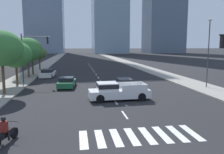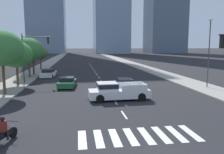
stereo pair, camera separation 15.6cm
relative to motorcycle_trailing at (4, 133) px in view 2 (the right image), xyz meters
name	(u,v)px [view 2 (the right image)]	position (x,y,z in m)	size (l,w,h in m)	color
sidewalk_east	(164,74)	(18.74, 25.92, -0.51)	(4.00, 260.00, 0.15)	gray
sidewalk_west	(26,77)	(-4.42, 25.92, -0.51)	(4.00, 260.00, 0.15)	gray
crosswalk_near	(138,136)	(7.16, -0.07, -0.58)	(6.75, 2.54, 0.01)	silver
lane_divider_center	(97,74)	(7.16, 27.93, -0.58)	(0.14, 50.00, 0.01)	silver
motorcycle_trailing	(4,133)	(0.00, 0.00, 0.00)	(0.96, 1.99, 1.49)	black
pickup_truck	(116,91)	(7.36, 8.67, 0.23)	(5.73, 2.20, 1.67)	silver
sedan_green_0	(67,82)	(2.54, 16.05, 0.00)	(2.24, 4.44, 1.26)	#1E6038
sedan_blue_1	(125,85)	(9.09, 12.91, 0.04)	(1.84, 4.68, 1.35)	navy
sedan_white_2	(49,73)	(-0.81, 25.55, 0.03)	(2.25, 4.64, 1.32)	silver
traffic_signal_far	(32,50)	(-2.00, 19.34, 3.90)	(3.83, 0.28, 6.45)	#333335
street_lamp_east	(209,49)	(19.04, 12.77, 4.13)	(0.50, 0.24, 7.93)	#3F3F42
street_tree_nearest	(2,48)	(-3.62, 12.34, 4.20)	(4.20, 4.20, 6.43)	#4C3823
street_tree_second	(16,54)	(-3.62, 17.69, 3.39)	(3.87, 3.87, 5.48)	#4C3823
street_tree_third	(28,50)	(-3.62, 24.84, 3.81)	(4.40, 4.40, 6.12)	#4C3823
street_tree_fourth	(33,52)	(-3.62, 28.43, 3.42)	(3.22, 3.22, 5.24)	#4C3823
street_tree_fifth	(40,53)	(-3.62, 36.28, 2.97)	(2.89, 2.89, 4.65)	#4C3823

